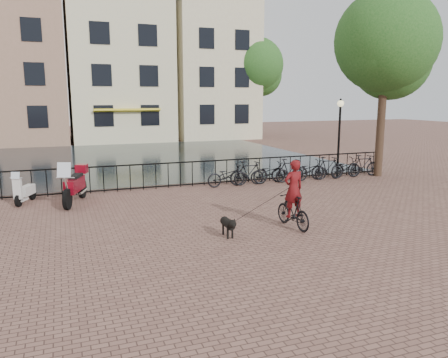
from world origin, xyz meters
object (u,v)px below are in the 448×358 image
object	(u,v)px
scooter	(25,186)
lamp_post	(340,125)
dog	(228,226)
cyclist	(293,198)
motorcycle	(74,181)

from	to	relation	value
scooter	lamp_post	bearing A→B (deg)	23.55
dog	scooter	xyz separation A→B (m)	(-5.16, 5.85, 0.32)
cyclist	lamp_post	bearing A→B (deg)	-137.42
dog	scooter	size ratio (longest dim) A/B	0.63
dog	scooter	distance (m)	7.80
dog	motorcycle	world-z (taller)	motorcycle
cyclist	motorcycle	distance (m)	7.52
dog	motorcycle	size ratio (longest dim) A/B	0.37
lamp_post	cyclist	distance (m)	8.54
cyclist	scooter	bearing A→B (deg)	-43.16
lamp_post	motorcycle	distance (m)	11.44
motorcycle	lamp_post	bearing A→B (deg)	23.98
lamp_post	motorcycle	bearing A→B (deg)	-174.68
dog	lamp_post	bearing A→B (deg)	40.84
cyclist	scooter	world-z (taller)	cyclist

